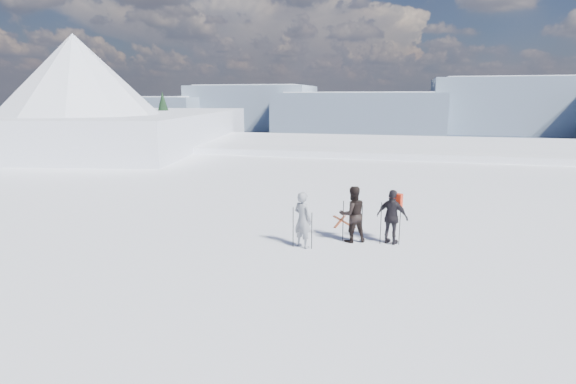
{
  "coord_description": "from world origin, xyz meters",
  "views": [
    {
      "loc": [
        1.23,
        -10.74,
        4.47
      ],
      "look_at": [
        -2.22,
        3.0,
        1.46
      ],
      "focal_mm": 28.0,
      "sensor_mm": 36.0,
      "label": 1
    }
  ],
  "objects_px": {
    "skier_dark": "(352,214)",
    "skier_pack": "(392,217)",
    "skis_loose": "(342,221)",
    "skier_grey": "(303,220)"
  },
  "relations": [
    {
      "from": "skier_dark",
      "to": "skier_pack",
      "type": "bearing_deg",
      "value": 156.2
    },
    {
      "from": "skier_grey",
      "to": "skier_dark",
      "type": "height_order",
      "value": "skier_dark"
    },
    {
      "from": "skier_grey",
      "to": "skier_pack",
      "type": "distance_m",
      "value": 2.78
    },
    {
      "from": "skier_grey",
      "to": "skier_dark",
      "type": "distance_m",
      "value": 1.66
    },
    {
      "from": "skis_loose",
      "to": "skier_dark",
      "type": "bearing_deg",
      "value": -74.86
    },
    {
      "from": "skier_dark",
      "to": "skis_loose",
      "type": "xyz_separation_m",
      "value": [
        -0.59,
        2.18,
        -0.87
      ]
    },
    {
      "from": "skier_dark",
      "to": "skier_pack",
      "type": "height_order",
      "value": "skier_dark"
    },
    {
      "from": "skis_loose",
      "to": "skier_grey",
      "type": "bearing_deg",
      "value": -104.58
    },
    {
      "from": "skier_dark",
      "to": "skier_pack",
      "type": "xyz_separation_m",
      "value": [
        1.21,
        0.08,
        -0.04
      ]
    },
    {
      "from": "skier_grey",
      "to": "skier_pack",
      "type": "bearing_deg",
      "value": -129.8
    }
  ]
}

